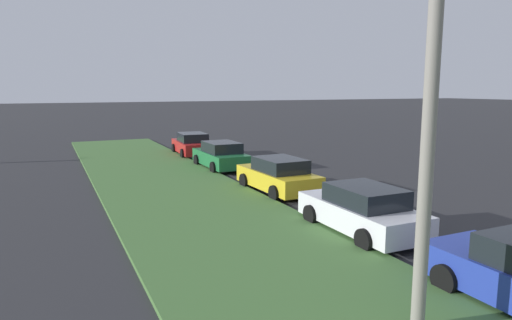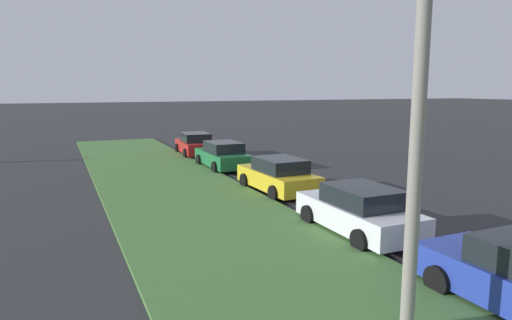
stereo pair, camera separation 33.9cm
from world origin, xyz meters
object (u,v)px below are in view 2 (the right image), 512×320
parked_car_green (223,156)px  parked_car_red (195,144)px  streetlight (433,83)px  parked_car_white (359,211)px  parked_car_yellow (278,176)px

parked_car_green → parked_car_red: size_ratio=0.98×
parked_car_green → parked_car_red: (5.42, -0.04, 0.00)m
streetlight → parked_car_white: bearing=-25.1°
parked_car_red → streetlight: streetlight is taller
parked_car_white → parked_car_yellow: 5.86m
parked_car_red → streetlight: 22.93m
parked_car_green → streetlight: (-17.09, 2.37, 3.67)m
parked_car_white → parked_car_green: same height
parked_car_white → parked_car_green: size_ratio=1.00×
parked_car_red → parked_car_white: bearing=-176.9°
streetlight → parked_car_green: bearing=-7.9°
parked_car_red → streetlight: bearing=177.3°
parked_car_white → parked_car_yellow: same height
parked_car_white → streetlight: (-4.92, 2.30, 3.67)m
parked_car_white → streetlight: bearing=155.1°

